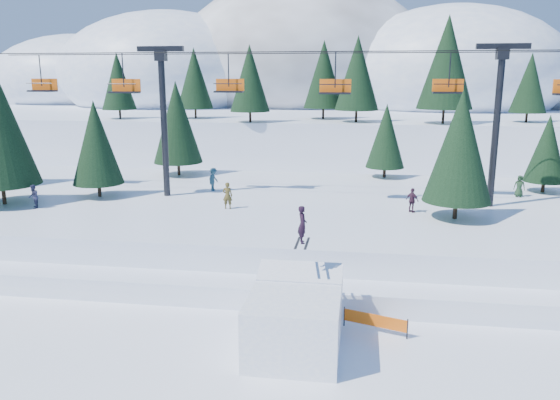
# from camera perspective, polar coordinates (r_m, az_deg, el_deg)

# --- Properties ---
(ground) EXTENTS (160.00, 160.00, 0.00)m
(ground) POSITION_cam_1_polar(r_m,az_deg,el_deg) (21.79, -4.90, -16.96)
(ground) COLOR white
(ground) RESTS_ON ground
(mid_shelf) EXTENTS (70.00, 22.00, 2.50)m
(mid_shelf) POSITION_cam_1_polar(r_m,az_deg,el_deg) (37.88, 1.30, -1.80)
(mid_shelf) COLOR white
(mid_shelf) RESTS_ON ground
(berm) EXTENTS (70.00, 6.00, 1.10)m
(berm) POSITION_cam_1_polar(r_m,az_deg,el_deg) (28.66, -1.23, -8.16)
(berm) COLOR white
(berm) RESTS_ON ground
(mountain_ridge) EXTENTS (119.00, 60.91, 26.46)m
(mountain_ridge) POSITION_cam_1_polar(r_m,az_deg,el_deg) (92.23, 2.52, 12.09)
(mountain_ridge) COLOR white
(mountain_ridge) RESTS_ON ground
(jump_kicker) EXTENTS (3.60, 4.90, 5.62)m
(jump_kicker) POSITION_cam_1_polar(r_m,az_deg,el_deg) (22.36, 1.60, -12.28)
(jump_kicker) COLOR white
(jump_kicker) RESTS_ON ground
(chairlift) EXTENTS (46.00, 3.21, 10.28)m
(chairlift) POSITION_cam_1_polar(r_m,az_deg,el_deg) (36.60, 3.30, 10.48)
(chairlift) COLOR black
(chairlift) RESTS_ON mid_shelf
(conifer_stand) EXTENTS (60.85, 17.75, 9.54)m
(conifer_stand) POSITION_cam_1_polar(r_m,az_deg,el_deg) (37.30, 1.06, 6.67)
(conifer_stand) COLOR black
(conifer_stand) RESTS_ON mid_shelf
(distant_skiers) EXTENTS (32.63, 9.03, 1.72)m
(distant_skiers) POSITION_cam_1_polar(r_m,az_deg,el_deg) (37.23, -2.05, 1.19)
(distant_skiers) COLOR #282A45
(distant_skiers) RESTS_ON mid_shelf
(banner_near) EXTENTS (2.72, 0.93, 0.90)m
(banner_near) POSITION_cam_1_polar(r_m,az_deg,el_deg) (24.36, 9.90, -12.31)
(banner_near) COLOR black
(banner_near) RESTS_ON ground
(banner_far) EXTENTS (2.86, 0.09, 0.90)m
(banner_far) POSITION_cam_1_polar(r_m,az_deg,el_deg) (26.69, 15.74, -10.31)
(banner_far) COLOR black
(banner_far) RESTS_ON ground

